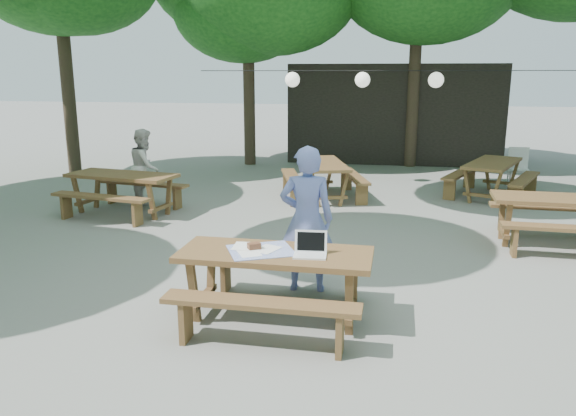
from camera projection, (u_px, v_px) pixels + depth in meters
The scene contains 13 objects.
ground at pixel (343, 272), 7.37m from camera, with size 80.00×80.00×0.00m, color slate.
pavilion at pixel (394, 112), 16.97m from camera, with size 6.00×3.00×2.80m, color black.
main_picnic_table at pixel (275, 285), 5.88m from camera, with size 2.00×1.58×0.75m.
picnic_table_nw at pixel (123, 193), 10.36m from camera, with size 2.13×1.86×0.75m.
picnic_table_ne at pixel (561, 221), 8.40m from camera, with size 2.02×1.63×0.75m.
picnic_table_far_w at pixel (323, 180), 11.68m from camera, with size 2.06×2.28×0.75m.
picnic_table_far_e at pixel (491, 179), 11.75m from camera, with size 2.17×2.35×0.75m.
woman at pixel (307, 219), 6.60m from camera, with size 0.64×0.42×1.74m, color #707FCD.
second_person at pixel (145, 166), 11.15m from camera, with size 0.72×0.56×1.49m, color silver.
plastic_chair at pixel (518, 176), 12.78m from camera, with size 0.46×0.46×0.90m.
laptop at pixel (310, 249), 5.69m from camera, with size 0.35×0.29×0.24m.
tabletop_clutter at pixel (259, 250), 5.83m from camera, with size 0.83×0.78×0.08m.
paper_lanterns at pixel (363, 80), 12.57m from camera, with size 9.00×0.34×0.38m.
Camera 1 is at (0.62, -6.98, 2.55)m, focal length 35.00 mm.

